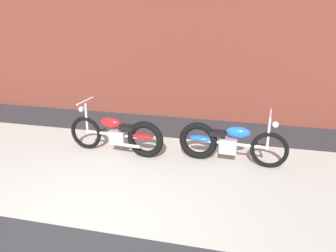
% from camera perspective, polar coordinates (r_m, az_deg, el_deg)
% --- Properties ---
extents(ground_plane, '(80.00, 80.00, 0.00)m').
position_cam_1_polar(ground_plane, '(5.01, -13.29, -15.91)').
color(ground_plane, '#2D2D30').
extents(sidewalk_slab, '(36.00, 3.50, 0.01)m').
position_cam_1_polar(sidewalk_slab, '(6.38, -6.27, -7.21)').
color(sidewalk_slab, '#B2ADA3').
rests_on(sidewalk_slab, ground).
extents(motorcycle_red, '(2.01, 0.58, 1.03)m').
position_cam_1_polar(motorcycle_red, '(6.94, -7.45, -1.42)').
color(motorcycle_red, black).
rests_on(motorcycle_red, ground).
extents(motorcycle_blue, '(2.01, 0.58, 1.03)m').
position_cam_1_polar(motorcycle_blue, '(6.62, 9.07, -2.57)').
color(motorcycle_blue, black).
rests_on(motorcycle_blue, ground).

